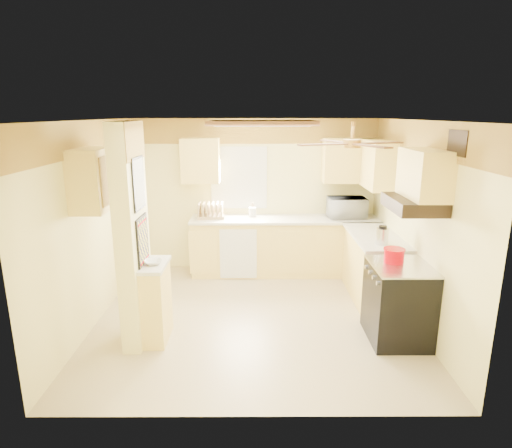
{
  "coord_description": "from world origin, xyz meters",
  "views": [
    {
      "loc": [
        0.01,
        -5.1,
        2.58
      ],
      "look_at": [
        0.03,
        0.35,
        1.16
      ],
      "focal_mm": 30.0,
      "sensor_mm": 36.0,
      "label": 1
    }
  ],
  "objects_px": {
    "microwave": "(347,208)",
    "bowl": "(153,262)",
    "dutch_oven": "(394,255)",
    "kettle": "(382,236)",
    "stove": "(398,302)"
  },
  "relations": [
    {
      "from": "microwave",
      "to": "bowl",
      "type": "relative_size",
      "value": 2.98
    },
    {
      "from": "dutch_oven",
      "to": "kettle",
      "type": "distance_m",
      "value": 0.62
    },
    {
      "from": "microwave",
      "to": "dutch_oven",
      "type": "bearing_deg",
      "value": 90.68
    },
    {
      "from": "dutch_oven",
      "to": "stove",
      "type": "bearing_deg",
      "value": -60.03
    },
    {
      "from": "stove",
      "to": "microwave",
      "type": "relative_size",
      "value": 1.54
    },
    {
      "from": "microwave",
      "to": "bowl",
      "type": "bearing_deg",
      "value": 37.53
    },
    {
      "from": "bowl",
      "to": "dutch_oven",
      "type": "bearing_deg",
      "value": 2.69
    },
    {
      "from": "bowl",
      "to": "kettle",
      "type": "distance_m",
      "value": 2.88
    },
    {
      "from": "stove",
      "to": "bowl",
      "type": "distance_m",
      "value": 2.84
    },
    {
      "from": "bowl",
      "to": "stove",
      "type": "bearing_deg",
      "value": 0.53
    },
    {
      "from": "microwave",
      "to": "kettle",
      "type": "relative_size",
      "value": 2.45
    },
    {
      "from": "microwave",
      "to": "kettle",
      "type": "distance_m",
      "value": 1.46
    },
    {
      "from": "kettle",
      "to": "microwave",
      "type": "bearing_deg",
      "value": 96.08
    },
    {
      "from": "stove",
      "to": "kettle",
      "type": "relative_size",
      "value": 3.78
    },
    {
      "from": "microwave",
      "to": "dutch_oven",
      "type": "relative_size",
      "value": 2.42
    }
  ]
}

